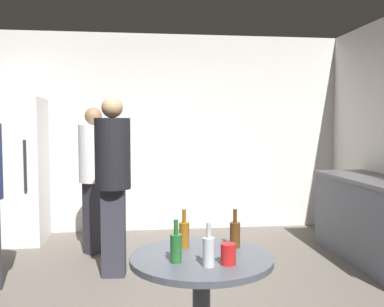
% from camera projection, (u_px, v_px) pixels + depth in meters
% --- Properties ---
extents(wall_back, '(5.32, 0.06, 2.70)m').
position_uv_depth(wall_back, '(154.00, 133.00, 5.89)').
color(wall_back, silver).
rests_on(wall_back, ground_plane).
extents(refrigerator, '(0.70, 0.68, 1.80)m').
position_uv_depth(refrigerator, '(15.00, 170.00, 5.28)').
color(refrigerator, white).
rests_on(refrigerator, ground_plane).
extents(kitchen_counter, '(0.64, 1.93, 0.90)m').
position_uv_depth(kitchen_counter, '(380.00, 222.00, 4.42)').
color(kitchen_counter, '#4C515B').
rests_on(kitchen_counter, ground_plane).
extents(foreground_table, '(0.80, 0.80, 0.73)m').
position_uv_depth(foreground_table, '(201.00, 274.00, 2.38)').
color(foreground_table, '#4C515B').
rests_on(foreground_table, ground_plane).
extents(beer_bottle_amber, '(0.06, 0.06, 0.23)m').
position_uv_depth(beer_bottle_amber, '(184.00, 234.00, 2.53)').
color(beer_bottle_amber, '#8C5919').
rests_on(beer_bottle_amber, foreground_table).
extents(beer_bottle_brown, '(0.06, 0.06, 0.23)m').
position_uv_depth(beer_bottle_brown, '(235.00, 233.00, 2.53)').
color(beer_bottle_brown, '#593314').
rests_on(beer_bottle_brown, foreground_table).
extents(beer_bottle_green, '(0.06, 0.06, 0.23)m').
position_uv_depth(beer_bottle_green, '(176.00, 247.00, 2.26)').
color(beer_bottle_green, '#26662D').
rests_on(beer_bottle_green, foreground_table).
extents(beer_bottle_clear, '(0.06, 0.06, 0.23)m').
position_uv_depth(beer_bottle_clear, '(209.00, 251.00, 2.19)').
color(beer_bottle_clear, silver).
rests_on(beer_bottle_clear, foreground_table).
extents(plastic_cup_red, '(0.08, 0.08, 0.11)m').
position_uv_depth(plastic_cup_red, '(228.00, 254.00, 2.22)').
color(plastic_cup_red, red).
rests_on(plastic_cup_red, foreground_table).
extents(person_in_black_shirt, '(0.36, 0.36, 1.73)m').
position_uv_depth(person_in_black_shirt, '(113.00, 172.00, 4.07)').
color(person_in_black_shirt, '#2D2D38').
rests_on(person_in_black_shirt, ground_plane).
extents(person_in_white_shirt, '(0.48, 0.48, 1.66)m').
position_uv_depth(person_in_white_shirt, '(94.00, 169.00, 4.82)').
color(person_in_white_shirt, '#2D2D38').
rests_on(person_in_white_shirt, ground_plane).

